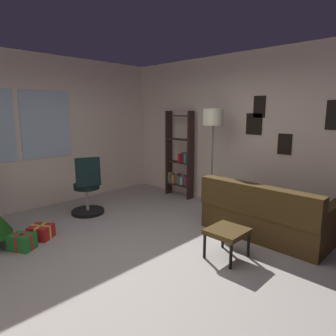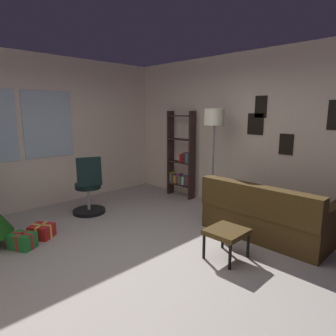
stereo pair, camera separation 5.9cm
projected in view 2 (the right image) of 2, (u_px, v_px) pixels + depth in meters
ground_plane at (145, 259)px, 3.67m from camera, size 4.96×5.65×0.10m
wall_back_with_windows at (40, 132)px, 5.38m from camera, size 4.96×0.12×2.77m
wall_right_with_frames at (253, 133)px, 5.17m from camera, size 0.12×5.65×2.77m
couch at (279, 215)px, 4.29m from camera, size 1.68×1.75×0.79m
footstool at (227, 233)px, 3.54m from camera, size 0.45×0.43×0.37m
gift_box_red at (42, 231)px, 4.16m from camera, size 0.38×0.38×0.19m
gift_box_green at (23, 241)px, 3.83m from camera, size 0.33×0.36×0.21m
office_chair at (89, 191)px, 5.08m from camera, size 0.56×0.58×1.02m
bookshelf at (181, 160)px, 6.10m from camera, size 0.18×0.64×1.77m
floor_lamp at (214, 125)px, 5.05m from camera, size 0.34×0.34×1.80m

